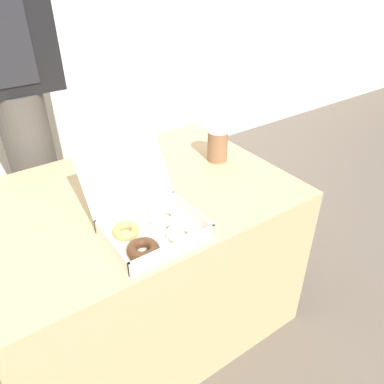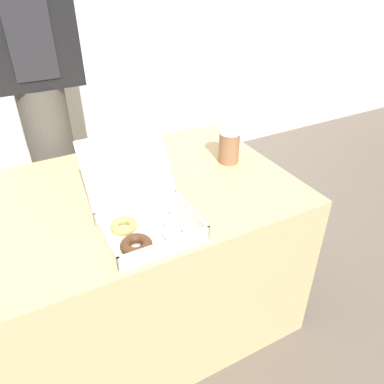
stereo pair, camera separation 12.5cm
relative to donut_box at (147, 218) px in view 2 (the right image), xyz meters
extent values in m
plane|color=#665B51|center=(0.07, 0.24, -0.77)|extent=(14.00, 14.00, 0.00)
cube|color=tan|center=(0.07, 0.24, -0.41)|extent=(1.19, 0.84, 0.72)
cube|color=white|center=(0.00, -0.03, -0.04)|extent=(0.30, 0.24, 0.01)
cube|color=white|center=(-0.15, -0.03, -0.01)|extent=(0.01, 0.24, 0.05)
cube|color=white|center=(0.15, -0.03, -0.01)|extent=(0.01, 0.24, 0.05)
cube|color=white|center=(0.00, -0.15, -0.01)|extent=(0.30, 0.01, 0.05)
cube|color=white|center=(0.00, 0.09, -0.01)|extent=(0.30, 0.01, 0.05)
cube|color=white|center=(0.00, 0.15, 0.11)|extent=(0.30, 0.13, 0.21)
torus|color=#4C2D19|center=(-0.07, -0.09, -0.02)|extent=(0.14, 0.14, 0.03)
torus|color=tan|center=(-0.07, 0.03, -0.02)|extent=(0.12, 0.12, 0.03)
torus|color=white|center=(0.07, -0.09, -0.02)|extent=(0.10, 0.10, 0.03)
torus|color=silver|center=(0.07, 0.03, -0.02)|extent=(0.12, 0.12, 0.03)
cylinder|color=#8C6042|center=(0.49, 0.27, 0.02)|extent=(0.09, 0.09, 0.13)
cylinder|color=white|center=(0.49, 0.27, 0.10)|extent=(0.09, 0.09, 0.01)
cylinder|color=#4C4742|center=(-0.15, 0.86, -0.27)|extent=(0.21, 0.21, 0.99)
cube|color=black|center=(-0.15, 0.86, 0.53)|extent=(0.39, 0.17, 0.61)
cube|color=#232328|center=(-0.15, 0.77, 0.47)|extent=(0.17, 0.01, 0.39)
camera|label=1|loc=(-0.44, -0.87, 0.73)|focal=35.00mm
camera|label=2|loc=(-0.34, -0.93, 0.73)|focal=35.00mm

